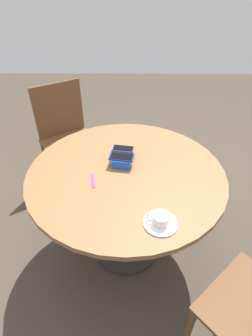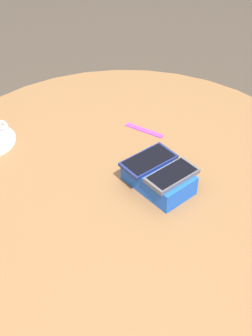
{
  "view_description": "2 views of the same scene",
  "coord_description": "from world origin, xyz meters",
  "px_view_note": "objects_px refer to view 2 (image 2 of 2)",
  "views": [
    {
      "loc": [
        1.2,
        0.01,
        1.67
      ],
      "look_at": [
        0.0,
        0.0,
        0.74
      ],
      "focal_mm": 28.0,
      "sensor_mm": 36.0,
      "label": 1
    },
    {
      "loc": [
        -0.63,
        0.71,
        1.55
      ],
      "look_at": [
        0.0,
        0.0,
        0.74
      ],
      "focal_mm": 50.0,
      "sensor_mm": 36.0,
      "label": 2
    }
  ],
  "objects_px": {
    "phone_box": "(159,178)",
    "lanyard_strap": "(144,130)",
    "round_table": "(126,201)",
    "phone_gray": "(172,175)",
    "phone_navy": "(149,160)"
  },
  "relations": [
    {
      "from": "round_table",
      "to": "lanyard_strap",
      "type": "distance_m",
      "value": 0.23
    },
    {
      "from": "phone_gray",
      "to": "phone_navy",
      "type": "bearing_deg",
      "value": -5.86
    },
    {
      "from": "phone_gray",
      "to": "phone_navy",
      "type": "xyz_separation_m",
      "value": [
        0.08,
        -0.01,
        -0.0
      ]
    },
    {
      "from": "round_table",
      "to": "phone_box",
      "type": "distance_m",
      "value": 0.16
    },
    {
      "from": "round_table",
      "to": "phone_navy",
      "type": "distance_m",
      "value": 0.18
    },
    {
      "from": "phone_box",
      "to": "phone_gray",
      "type": "height_order",
      "value": "phone_gray"
    },
    {
      "from": "phone_gray",
      "to": "phone_box",
      "type": "bearing_deg",
      "value": -1.16
    },
    {
      "from": "round_table",
      "to": "lanyard_strap",
      "type": "xyz_separation_m",
      "value": [
        0.09,
        -0.18,
        0.11
      ]
    },
    {
      "from": "phone_gray",
      "to": "lanyard_strap",
      "type": "distance_m",
      "value": 0.29
    },
    {
      "from": "phone_box",
      "to": "phone_gray",
      "type": "distance_m",
      "value": 0.05
    },
    {
      "from": "phone_gray",
      "to": "lanyard_strap",
      "type": "xyz_separation_m",
      "value": [
        0.23,
        -0.17,
        -0.06
      ]
    },
    {
      "from": "phone_box",
      "to": "lanyard_strap",
      "type": "distance_m",
      "value": 0.25
    },
    {
      "from": "phone_box",
      "to": "lanyard_strap",
      "type": "height_order",
      "value": "phone_box"
    },
    {
      "from": "round_table",
      "to": "lanyard_strap",
      "type": "height_order",
      "value": "lanyard_strap"
    },
    {
      "from": "round_table",
      "to": "phone_navy",
      "type": "relative_size",
      "value": 7.48
    }
  ]
}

